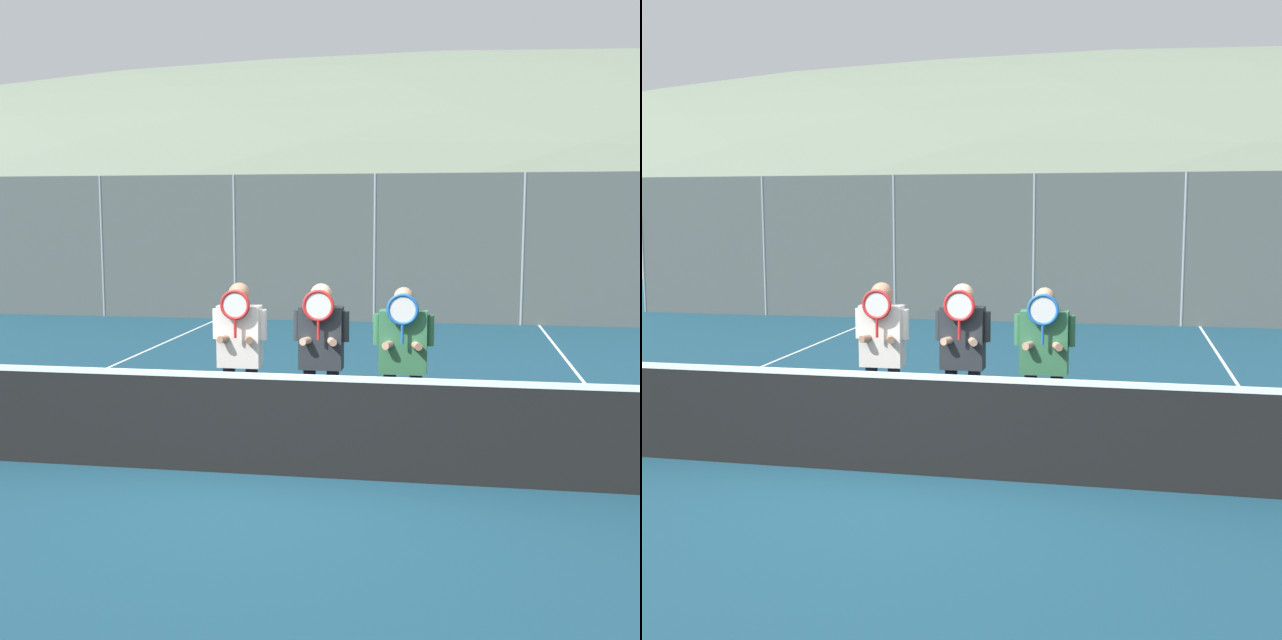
% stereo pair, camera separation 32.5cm
% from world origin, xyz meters
% --- Properties ---
extents(ground_plane, '(120.00, 120.00, 0.00)m').
position_xyz_m(ground_plane, '(0.00, 0.00, 0.00)').
color(ground_plane, navy).
extents(hill_distant, '(130.90, 72.72, 25.45)m').
position_xyz_m(hill_distant, '(0.00, 55.37, 0.00)').
color(hill_distant, slate).
rests_on(hill_distant, ground_plane).
extents(clubhouse_building, '(19.34, 5.50, 3.21)m').
position_xyz_m(clubhouse_building, '(0.82, 18.25, 1.62)').
color(clubhouse_building, beige).
rests_on(clubhouse_building, ground_plane).
extents(fence_back, '(19.47, 0.06, 3.31)m').
position_xyz_m(fence_back, '(0.00, 10.91, 1.66)').
color(fence_back, gray).
rests_on(fence_back, ground_plane).
extents(tennis_net, '(9.76, 0.09, 1.06)m').
position_xyz_m(tennis_net, '(0.00, 0.00, 0.50)').
color(tennis_net, gray).
rests_on(tennis_net, ground_plane).
extents(court_line_left_sideline, '(0.05, 16.00, 0.01)m').
position_xyz_m(court_line_left_sideline, '(-3.63, 3.00, 0.00)').
color(court_line_left_sideline, white).
rests_on(court_line_left_sideline, ground_plane).
extents(court_line_right_sideline, '(0.05, 16.00, 0.01)m').
position_xyz_m(court_line_right_sideline, '(3.63, 3.00, 0.00)').
color(court_line_right_sideline, white).
rests_on(court_line_right_sideline, ground_plane).
extents(player_leftmost, '(0.58, 0.34, 1.70)m').
position_xyz_m(player_leftmost, '(-0.47, 1.01, 1.03)').
color(player_leftmost, '#232838').
rests_on(player_leftmost, ground_plane).
extents(player_center_left, '(0.58, 0.34, 1.71)m').
position_xyz_m(player_center_left, '(0.39, 1.02, 1.03)').
color(player_center_left, '#232838').
rests_on(player_center_left, ground_plane).
extents(player_center_right, '(0.61, 0.34, 1.68)m').
position_xyz_m(player_center_right, '(1.24, 0.98, 1.00)').
color(player_center_right, '#232838').
rests_on(player_center_right, ground_plane).
extents(car_far_left, '(4.77, 1.96, 1.88)m').
position_xyz_m(car_far_left, '(-4.87, 13.88, 0.95)').
color(car_far_left, silver).
rests_on(car_far_left, ground_plane).
extents(car_left_of_center, '(4.23, 2.09, 1.86)m').
position_xyz_m(car_left_of_center, '(0.27, 13.48, 0.94)').
color(car_left_of_center, '#285638').
rests_on(car_left_of_center, ground_plane).
extents(car_center, '(4.24, 2.05, 1.75)m').
position_xyz_m(car_center, '(5.14, 13.78, 0.89)').
color(car_center, '#285638').
rests_on(car_center, ground_plane).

